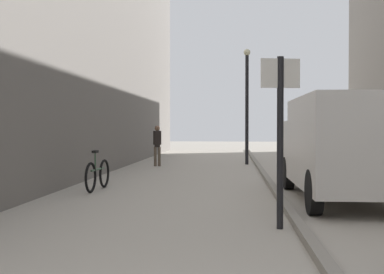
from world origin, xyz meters
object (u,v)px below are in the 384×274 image
(pedestrian_main_foreground, at_px, (157,143))
(lamp_post, at_px, (247,98))
(street_sign_post, at_px, (280,127))
(bicycle_leaning, at_px, (98,175))
(delivery_van, at_px, (342,145))

(pedestrian_main_foreground, height_order, lamp_post, lamp_post)
(street_sign_post, height_order, bicycle_leaning, street_sign_post)
(pedestrian_main_foreground, bearing_deg, lamp_post, 5.86)
(bicycle_leaning, bearing_deg, street_sign_post, -44.38)
(pedestrian_main_foreground, distance_m, lamp_post, 4.17)
(pedestrian_main_foreground, xyz_separation_m, delivery_van, (5.22, -8.84, 0.24))
(pedestrian_main_foreground, relative_size, bicycle_leaning, 0.90)
(pedestrian_main_foreground, distance_m, street_sign_post, 12.43)
(bicycle_leaning, bearing_deg, lamp_post, 69.10)
(street_sign_post, height_order, lamp_post, lamp_post)
(delivery_van, xyz_separation_m, lamp_post, (-1.67, 10.09, 1.56))
(pedestrian_main_foreground, distance_m, bicycle_leaning, 7.57)
(pedestrian_main_foreground, distance_m, delivery_van, 10.27)
(street_sign_post, bearing_deg, lamp_post, -100.79)
(pedestrian_main_foreground, height_order, street_sign_post, street_sign_post)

